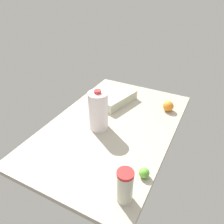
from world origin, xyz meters
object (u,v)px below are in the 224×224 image
at_px(milk_jug, 98,111).
at_px(lime_far_back, 144,173).
at_px(egg_carton, 119,100).
at_px(tumbler_cup, 125,186).
at_px(orange_by_jug, 168,106).

xyz_separation_m(milk_jug, lime_far_back, (0.24, 0.39, -0.10)).
distance_m(egg_carton, milk_jug, 0.33).
bearing_deg(egg_carton, tumbler_cup, 41.86).
relative_size(lime_far_back, orange_by_jug, 0.70).
relative_size(egg_carton, lime_far_back, 5.88).
distance_m(egg_carton, orange_by_jug, 0.36).
relative_size(egg_carton, orange_by_jug, 4.11).
relative_size(milk_jug, orange_by_jug, 3.58).
height_order(milk_jug, lime_far_back, milk_jug).
bearing_deg(egg_carton, orange_by_jug, 116.49).
relative_size(milk_jug, lime_far_back, 5.13).
bearing_deg(lime_far_back, tumbler_cup, -12.17).
distance_m(tumbler_cup, lime_far_back, 0.17).
bearing_deg(lime_far_back, egg_carton, -144.39).
xyz_separation_m(milk_jug, orange_by_jug, (-0.39, 0.34, -0.09)).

